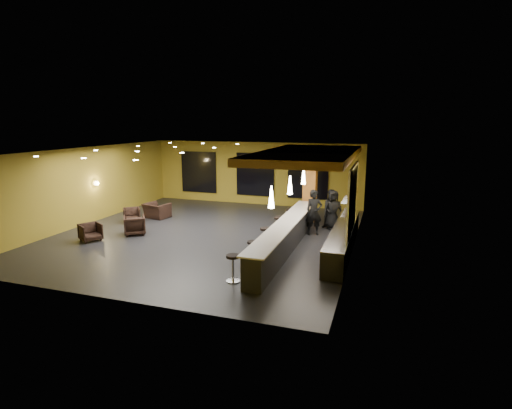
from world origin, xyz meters
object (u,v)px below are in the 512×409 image
(armchair_b, at_px, (134,225))
(armchair_c, at_px, (132,215))
(staff_c, at_px, (333,210))
(armchair_d, at_px, (157,211))
(bar_stool_1, at_px, (252,249))
(staff_a, at_px, (314,213))
(bar_stool_2, at_px, (265,235))
(bar_counter, at_px, (286,237))
(bar_stool_4, at_px, (290,215))
(armchair_a, at_px, (90,232))
(pendant_1, at_px, (290,185))
(prep_counter, at_px, (343,240))
(bar_stool_0, at_px, (233,265))
(pendant_0, at_px, (271,197))
(staff_b, at_px, (332,209))
(pendant_2, at_px, (304,176))
(bar_stool_3, at_px, (279,224))
(column, at_px, (310,184))

(armchair_b, relative_size, armchair_c, 1.15)
(staff_c, relative_size, armchair_c, 2.31)
(armchair_d, xyz_separation_m, bar_stool_1, (6.45, -4.46, 0.11))
(staff_a, relative_size, armchair_b, 2.20)
(staff_c, relative_size, bar_stool_2, 2.16)
(bar_counter, bearing_deg, bar_stool_4, 100.73)
(armchair_a, distance_m, armchair_b, 1.74)
(pendant_1, bearing_deg, prep_counter, 0.00)
(armchair_a, height_order, bar_stool_0, bar_stool_0)
(pendant_0, relative_size, bar_stool_2, 0.88)
(staff_b, bearing_deg, prep_counter, -86.67)
(pendant_2, xyz_separation_m, staff_b, (1.19, 0.54, -1.48))
(bar_counter, xyz_separation_m, prep_counter, (2.00, 0.50, -0.07))
(pendant_2, height_order, bar_stool_2, pendant_2)
(prep_counter, distance_m, bar_stool_3, 3.00)
(prep_counter, distance_m, armchair_c, 9.93)
(armchair_b, distance_m, armchair_c, 2.16)
(pendant_2, relative_size, bar_stool_3, 0.89)
(bar_stool_1, relative_size, bar_stool_3, 0.93)
(armchair_b, relative_size, armchair_d, 0.77)
(bar_counter, height_order, pendant_2, pendant_2)
(pendant_2, relative_size, bar_stool_0, 0.85)
(pendant_0, relative_size, staff_c, 0.40)
(prep_counter, bearing_deg, bar_stool_1, -142.09)
(staff_b, bearing_deg, bar_stool_3, -148.10)
(prep_counter, bearing_deg, pendant_1, 180.00)
(bar_counter, bearing_deg, armchair_d, 158.54)
(bar_counter, bearing_deg, bar_stool_2, -171.41)
(bar_stool_4, bearing_deg, staff_c, -1.14)
(armchair_c, height_order, bar_stool_1, bar_stool_1)
(bar_counter, xyz_separation_m, armchair_c, (-7.85, 1.72, -0.16))
(staff_b, xyz_separation_m, bar_stool_1, (-1.93, -5.18, -0.40))
(staff_b, relative_size, bar_stool_1, 2.36)
(armchair_b, bearing_deg, bar_stool_1, 127.14)
(column, relative_size, pendant_2, 5.00)
(bar_stool_2, bearing_deg, armchair_d, 155.43)
(bar_stool_0, distance_m, bar_stool_3, 5.07)
(bar_stool_0, relative_size, bar_stool_1, 1.12)
(pendant_1, height_order, bar_stool_1, pendant_1)
(pendant_2, distance_m, staff_b, 1.98)
(bar_stool_4, bearing_deg, bar_stool_0, -90.97)
(pendant_1, xyz_separation_m, bar_stool_0, (-0.77, -3.86, -1.82))
(bar_counter, bearing_deg, armchair_b, 179.79)
(staff_c, relative_size, armchair_a, 2.25)
(armchair_d, bearing_deg, prep_counter, 177.51)
(bar_stool_0, bearing_deg, bar_counter, 77.06)
(staff_b, relative_size, armchair_d, 1.56)
(pendant_0, relative_size, armchair_c, 0.93)
(armchair_b, bearing_deg, column, 178.24)
(pendant_0, bearing_deg, bar_stool_2, 111.92)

